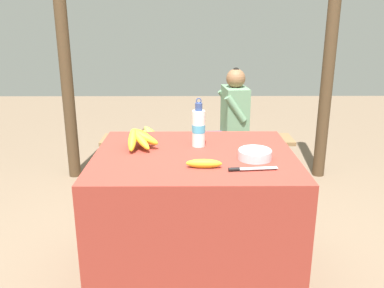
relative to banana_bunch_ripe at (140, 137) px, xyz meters
name	(u,v)px	position (x,y,z in m)	size (l,w,h in m)	color
ground_plane	(194,275)	(0.31, -0.11, -0.85)	(12.00, 12.00, 0.00)	#75604C
market_counter	(194,217)	(0.31, -0.11, -0.46)	(1.11, 0.92, 0.79)	maroon
banana_bunch_ripe	(140,137)	(0.00, 0.00, 0.00)	(0.19, 0.29, 0.13)	#4C381E
serving_bowl	(255,154)	(0.64, -0.20, -0.04)	(0.18, 0.18, 0.05)	silver
water_bottle	(199,127)	(0.34, 0.03, 0.05)	(0.08, 0.08, 0.29)	white
loose_banana_front	(204,164)	(0.36, -0.33, -0.04)	(0.18, 0.05, 0.05)	gold
knife	(246,169)	(0.57, -0.38, -0.06)	(0.25, 0.05, 0.02)	#BCBCC1
wooden_bench	(197,145)	(0.36, 1.38, -0.48)	(1.77, 0.32, 0.44)	brown
seated_vendor	(229,119)	(0.65, 1.34, -0.22)	(0.43, 0.41, 1.09)	#564C60
banana_bunch_green	(148,132)	(-0.09, 1.38, -0.35)	(0.16, 0.27, 0.12)	#4C381E
support_post_near	(64,51)	(-0.86, 1.56, 0.37)	(0.11, 0.11, 2.45)	#4C3823
support_post_far	(330,51)	(1.58, 1.56, 0.37)	(0.11, 0.11, 2.45)	#4C3823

